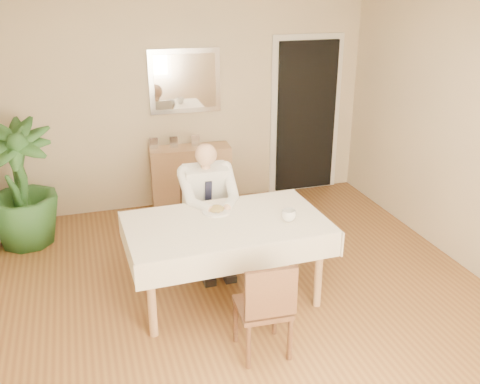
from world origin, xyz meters
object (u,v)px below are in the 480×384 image
object	(u,v)px
dining_table	(226,230)
coffee_mug	(289,215)
potted_palm	(20,185)
sideboard	(191,177)
chair_near	(266,306)
chair_far	(203,209)
seated_man	(209,202)

from	to	relation	value
dining_table	coffee_mug	bearing A→B (deg)	-17.21
dining_table	potted_palm	size ratio (longest dim) A/B	1.29
sideboard	dining_table	bearing A→B (deg)	-89.62
dining_table	chair_near	distance (m)	0.90
dining_table	chair_far	bearing A→B (deg)	88.44
coffee_mug	potted_palm	size ratio (longest dim) A/B	0.09
seated_man	chair_near	bearing A→B (deg)	-87.87
dining_table	coffee_mug	size ratio (longest dim) A/B	13.83
sideboard	potted_palm	bearing A→B (deg)	-162.42
chair_near	seated_man	distance (m)	1.49
chair_far	coffee_mug	distance (m)	1.19
chair_far	sideboard	bearing A→B (deg)	77.38
chair_far	seated_man	size ratio (longest dim) A/B	0.71
chair_far	chair_near	size ratio (longest dim) A/B	1.09
chair_near	potted_palm	xyz separation A→B (m)	(-1.84, 2.53, 0.22)
chair_far	seated_man	bearing A→B (deg)	-96.12
coffee_mug	sideboard	distance (m)	2.33
chair_far	potted_palm	distance (m)	1.95
chair_near	potted_palm	size ratio (longest dim) A/B	0.60
coffee_mug	sideboard	bearing A→B (deg)	99.49
dining_table	coffee_mug	world-z (taller)	coffee_mug
seated_man	coffee_mug	world-z (taller)	seated_man
sideboard	potted_palm	distance (m)	2.00
coffee_mug	sideboard	world-z (taller)	coffee_mug
dining_table	chair_near	size ratio (longest dim) A/B	2.14
chair_near	sideboard	xyz separation A→B (m)	(0.09, 2.99, -0.06)
chair_near	sideboard	distance (m)	2.99
seated_man	coffee_mug	bearing A→B (deg)	-54.95
dining_table	seated_man	xyz separation A→B (m)	(0.00, 0.59, 0.02)
chair_far	potted_palm	xyz separation A→B (m)	(-1.78, 0.78, 0.18)
seated_man	sideboard	xyz separation A→B (m)	(0.14, 1.52, -0.30)
coffee_mug	chair_near	bearing A→B (deg)	-122.42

